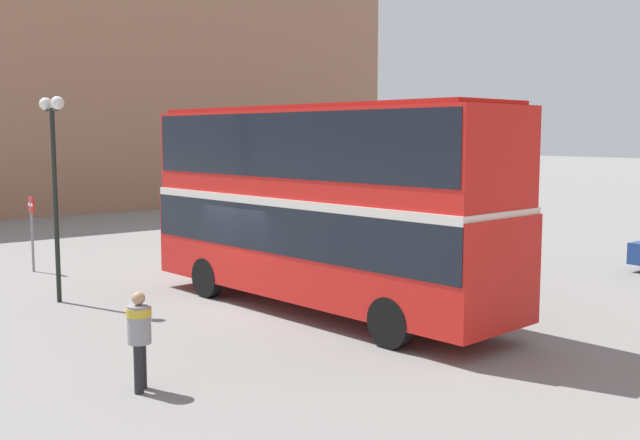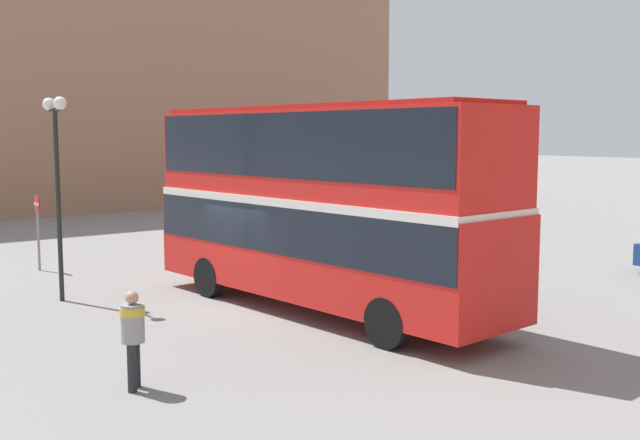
% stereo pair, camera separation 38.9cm
% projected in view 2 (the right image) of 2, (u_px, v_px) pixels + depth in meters
% --- Properties ---
extents(ground_plane, '(240.00, 240.00, 0.00)m').
position_uv_depth(ground_plane, '(247.00, 305.00, 19.01)').
color(ground_plane, gray).
extents(building_row_left, '(10.14, 34.85, 14.38)m').
position_uv_depth(building_row_left, '(130.00, 87.00, 46.34)').
color(building_row_left, '#9E7056').
rests_on(building_row_left, ground_plane).
extents(double_decker_bus, '(10.63, 3.32, 4.98)m').
position_uv_depth(double_decker_bus, '(320.00, 195.00, 18.05)').
color(double_decker_bus, red).
rests_on(double_decker_bus, ground_plane).
extents(pedestrian_foreground, '(0.59, 0.59, 1.70)m').
position_uv_depth(pedestrian_foreground, '(133.00, 329.00, 12.57)').
color(pedestrian_foreground, '#232328').
rests_on(pedestrian_foreground, ground_plane).
extents(street_lamp_twin_globe, '(1.17, 0.33, 5.24)m').
position_uv_depth(street_lamp_twin_globe, '(56.00, 155.00, 19.02)').
color(street_lamp_twin_globe, black).
rests_on(street_lamp_twin_globe, ground_plane).
extents(no_entry_sign, '(0.56, 0.08, 2.40)m').
position_uv_depth(no_entry_sign, '(38.00, 221.00, 23.60)').
color(no_entry_sign, gray).
rests_on(no_entry_sign, ground_plane).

